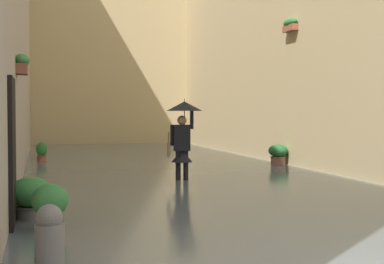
{
  "coord_description": "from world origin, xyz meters",
  "views": [
    {
      "loc": [
        3.39,
        4.38,
        1.72
      ],
      "look_at": [
        0.08,
        -8.03,
        1.26
      ],
      "focal_mm": 53.54,
      "sensor_mm": 36.0,
      "label": 1
    }
  ],
  "objects_px": {
    "potted_plant_near_right": "(50,207)",
    "mooring_bollard": "(50,244)",
    "potted_plant_mid_right": "(31,198)",
    "potted_plant_mid_left": "(278,155)",
    "potted_plant_far_right": "(42,152)",
    "person_wading": "(183,128)"
  },
  "relations": [
    {
      "from": "person_wading",
      "to": "potted_plant_far_right",
      "type": "xyz_separation_m",
      "value": [
        3.16,
        -6.26,
        -0.94
      ]
    },
    {
      "from": "person_wading",
      "to": "potted_plant_far_right",
      "type": "distance_m",
      "value": 7.07
    },
    {
      "from": "potted_plant_mid_right",
      "to": "potted_plant_near_right",
      "type": "xyz_separation_m",
      "value": [
        -0.26,
        0.95,
        0.01
      ]
    },
    {
      "from": "person_wading",
      "to": "potted_plant_far_right",
      "type": "height_order",
      "value": "person_wading"
    },
    {
      "from": "potted_plant_mid_right",
      "to": "potted_plant_near_right",
      "type": "distance_m",
      "value": 0.98
    },
    {
      "from": "potted_plant_mid_right",
      "to": "potted_plant_near_right",
      "type": "relative_size",
      "value": 0.99
    },
    {
      "from": "potted_plant_far_right",
      "to": "potted_plant_near_right",
      "type": "relative_size",
      "value": 0.97
    },
    {
      "from": "potted_plant_near_right",
      "to": "mooring_bollard",
      "type": "bearing_deg",
      "value": 88.86
    },
    {
      "from": "person_wading",
      "to": "potted_plant_mid_right",
      "type": "height_order",
      "value": "person_wading"
    },
    {
      "from": "potted_plant_mid_right",
      "to": "potted_plant_far_right",
      "type": "relative_size",
      "value": 1.02
    },
    {
      "from": "potted_plant_mid_right",
      "to": "potted_plant_far_right",
      "type": "xyz_separation_m",
      "value": [
        -0.2,
        -10.3,
        -0.03
      ]
    },
    {
      "from": "potted_plant_near_right",
      "to": "potted_plant_mid_left",
      "type": "bearing_deg",
      "value": -130.44
    },
    {
      "from": "person_wading",
      "to": "potted_plant_mid_right",
      "type": "xyz_separation_m",
      "value": [
        3.36,
        4.04,
        -0.9
      ]
    },
    {
      "from": "potted_plant_mid_right",
      "to": "person_wading",
      "type": "bearing_deg",
      "value": -129.71
    },
    {
      "from": "potted_plant_mid_right",
      "to": "mooring_bollard",
      "type": "bearing_deg",
      "value": 94.26
    },
    {
      "from": "potted_plant_near_right",
      "to": "mooring_bollard",
      "type": "height_order",
      "value": "mooring_bollard"
    },
    {
      "from": "potted_plant_far_right",
      "to": "potted_plant_near_right",
      "type": "height_order",
      "value": "potted_plant_near_right"
    },
    {
      "from": "potted_plant_far_right",
      "to": "potted_plant_mid_left",
      "type": "bearing_deg",
      "value": 154.26
    },
    {
      "from": "potted_plant_far_right",
      "to": "mooring_bollard",
      "type": "xyz_separation_m",
      "value": [
        -0.02,
        13.29,
        0.0
      ]
    },
    {
      "from": "potted_plant_mid_right",
      "to": "potted_plant_mid_left",
      "type": "xyz_separation_m",
      "value": [
        -7.04,
        -7.0,
        -0.01
      ]
    },
    {
      "from": "person_wading",
      "to": "potted_plant_mid_left",
      "type": "distance_m",
      "value": 4.81
    },
    {
      "from": "person_wading",
      "to": "potted_plant_mid_right",
      "type": "distance_m",
      "value": 5.33
    }
  ]
}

